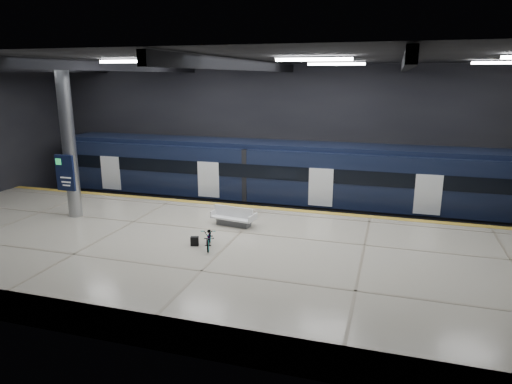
% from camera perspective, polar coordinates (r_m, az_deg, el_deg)
% --- Properties ---
extents(ground, '(30.00, 30.00, 0.00)m').
position_cam_1_polar(ground, '(20.11, -1.02, -7.12)').
color(ground, black).
rests_on(ground, ground).
extents(room_shell, '(30.10, 16.10, 8.05)m').
position_cam_1_polar(room_shell, '(18.80, -1.10, 9.34)').
color(room_shell, black).
rests_on(room_shell, ground).
extents(platform, '(30.00, 11.00, 1.10)m').
position_cam_1_polar(platform, '(17.72, -3.53, -8.27)').
color(platform, beige).
rests_on(platform, ground).
extents(safety_strip, '(30.00, 0.40, 0.01)m').
position_cam_1_polar(safety_strip, '(22.25, 1.14, -1.99)').
color(safety_strip, gold).
rests_on(safety_strip, platform).
extents(rails, '(30.00, 1.52, 0.16)m').
position_cam_1_polar(rails, '(25.09, 2.83, -2.56)').
color(rails, gray).
rests_on(rails, ground).
extents(train, '(29.40, 2.84, 3.79)m').
position_cam_1_polar(train, '(24.32, 5.82, 1.67)').
color(train, black).
rests_on(train, ground).
extents(bench, '(2.00, 1.08, 0.84)m').
position_cam_1_polar(bench, '(19.61, -2.82, -3.37)').
color(bench, '#595B60').
rests_on(bench, platform).
extents(bicycle, '(0.99, 1.60, 0.80)m').
position_cam_1_polar(bicycle, '(17.19, -5.88, -5.64)').
color(bicycle, '#99999E').
rests_on(bicycle, platform).
extents(pannier_bag, '(0.34, 0.26, 0.35)m').
position_cam_1_polar(pannier_bag, '(17.50, -7.68, -6.11)').
color(pannier_bag, black).
rests_on(pannier_bag, platform).
extents(info_column, '(0.90, 0.78, 6.90)m').
position_cam_1_polar(info_column, '(21.90, -22.41, 5.67)').
color(info_column, '#9EA0A5').
rests_on(info_column, platform).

